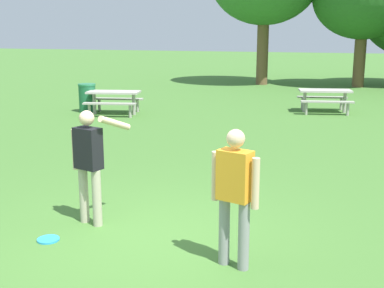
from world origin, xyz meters
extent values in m
plane|color=#447530|center=(0.00, 0.00, 0.00)|extent=(120.00, 120.00, 0.00)
cylinder|color=#B7AD93|center=(-1.02, 0.27, 0.41)|extent=(0.13, 0.13, 0.82)
cylinder|color=#B7AD93|center=(-0.77, 0.20, 0.41)|extent=(0.13, 0.13, 0.82)
cube|color=black|center=(-0.90, 0.24, 1.11)|extent=(0.43, 0.32, 0.58)
sphere|color=beige|center=(-0.90, 0.24, 1.53)|extent=(0.21, 0.21, 0.21)
cylinder|color=beige|center=(-1.15, 0.31, 1.06)|extent=(0.09, 0.09, 0.58)
cylinder|color=beige|center=(-0.57, 0.43, 1.45)|extent=(0.25, 0.58, 0.28)
cylinder|color=gray|center=(1.48, -0.45, 0.41)|extent=(0.13, 0.13, 0.82)
cylinder|color=gray|center=(1.23, -0.37, 0.41)|extent=(0.13, 0.13, 0.82)
cube|color=orange|center=(1.35, -0.41, 1.11)|extent=(0.43, 0.32, 0.58)
sphere|color=beige|center=(1.35, -0.41, 1.53)|extent=(0.21, 0.21, 0.21)
cylinder|color=beige|center=(1.60, -0.48, 1.06)|extent=(0.09, 0.09, 0.58)
cylinder|color=beige|center=(1.10, -0.34, 1.06)|extent=(0.09, 0.09, 0.58)
cylinder|color=#2D9EDB|center=(-1.14, -0.47, 0.01)|extent=(0.29, 0.29, 0.03)
cube|color=#B2ADA3|center=(-5.03, 8.98, 0.74)|extent=(1.83, 1.13, 0.06)
cube|color=#A49F96|center=(-4.90, 8.41, 0.44)|extent=(1.71, 0.64, 0.05)
cube|color=#A49F96|center=(-5.16, 9.54, 0.44)|extent=(1.71, 0.64, 0.05)
cylinder|color=#A49F96|center=(-5.68, 8.83, 0.35)|extent=(0.11, 0.11, 0.71)
cylinder|color=#A49F96|center=(-5.55, 8.26, 0.21)|extent=(0.09, 0.09, 0.41)
cylinder|color=#A49F96|center=(-5.81, 9.39, 0.21)|extent=(0.09, 0.09, 0.41)
cylinder|color=#A49F96|center=(-4.39, 9.13, 0.35)|extent=(0.11, 0.11, 0.71)
cylinder|color=#A49F96|center=(-4.26, 8.56, 0.21)|extent=(0.09, 0.09, 0.41)
cylinder|color=#A49F96|center=(-4.52, 9.69, 0.21)|extent=(0.09, 0.09, 0.41)
cube|color=#B2ADA3|center=(1.50, 11.63, 0.74)|extent=(1.82, 1.11, 0.06)
cube|color=#A49F96|center=(1.63, 11.07, 0.44)|extent=(1.72, 0.62, 0.05)
cube|color=#A49F96|center=(1.38, 12.20, 0.44)|extent=(1.72, 0.62, 0.05)
cylinder|color=#A49F96|center=(0.86, 11.49, 0.35)|extent=(0.11, 0.11, 0.71)
cylinder|color=#A49F96|center=(0.98, 10.92, 0.21)|extent=(0.09, 0.09, 0.41)
cylinder|color=#A49F96|center=(0.73, 12.06, 0.21)|extent=(0.09, 0.09, 0.41)
cylinder|color=#A49F96|center=(2.15, 11.78, 0.35)|extent=(0.11, 0.11, 0.71)
cylinder|color=#A49F96|center=(2.28, 11.21, 0.21)|extent=(0.09, 0.09, 0.41)
cylinder|color=#A49F96|center=(2.03, 12.34, 0.21)|extent=(0.09, 0.09, 0.41)
cylinder|color=#1E663D|center=(-6.12, 9.14, 0.45)|extent=(0.56, 0.56, 0.90)
cylinder|color=#287A4B|center=(-6.12, 9.14, 0.93)|extent=(0.59, 0.59, 0.06)
cylinder|color=brown|center=(-2.23, 19.94, 1.89)|extent=(0.58, 0.58, 3.78)
cylinder|color=brown|center=(2.48, 20.25, 1.50)|extent=(0.55, 0.55, 3.01)
camera|label=1|loc=(2.63, -5.71, 2.70)|focal=46.91mm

